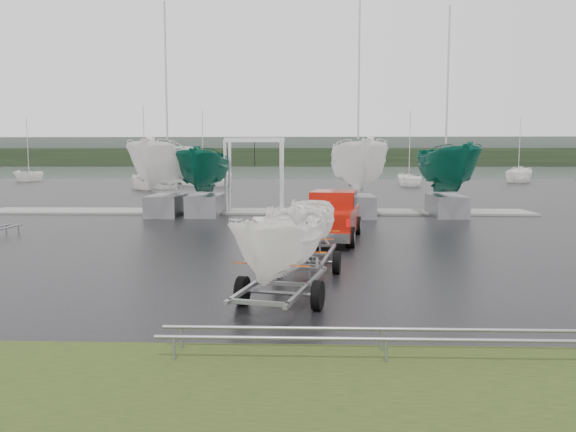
{
  "coord_description": "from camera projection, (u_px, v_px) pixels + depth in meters",
  "views": [
    {
      "loc": [
        2.81,
        -17.93,
        3.06
      ],
      "look_at": [
        2.2,
        -0.25,
        1.2
      ],
      "focal_mm": 35.0,
      "sensor_mm": 36.0,
      "label": 1
    }
  ],
  "objects": [
    {
      "name": "ground_plane",
      "position": [
        221.0,
        252.0,
        18.24
      ],
      "size": [
        120.0,
        120.0,
        0.0
      ],
      "primitive_type": "plane",
      "color": "black",
      "rests_on": "ground"
    },
    {
      "name": "lake",
      "position": [
        294.0,
        172.0,
        117.63
      ],
      "size": [
        300.0,
        300.0,
        0.0
      ],
      "primitive_type": "plane",
      "color": "gray",
      "rests_on": "ground"
    },
    {
      "name": "grass_verge",
      "position": [
        91.0,
        393.0,
        7.31
      ],
      "size": [
        40.0,
        40.0,
        0.0
      ],
      "primitive_type": "plane",
      "color": "#222F12",
      "rests_on": "ground"
    },
    {
      "name": "dock",
      "position": [
        257.0,
        212.0,
        31.15
      ],
      "size": [
        30.0,
        3.0,
        0.12
      ],
      "primitive_type": "cube",
      "color": "gray",
      "rests_on": "ground"
    },
    {
      "name": "treeline",
      "position": [
        299.0,
        157.0,
        186.89
      ],
      "size": [
        300.0,
        8.0,
        6.0
      ],
      "primitive_type": "cube",
      "color": "black",
      "rests_on": "ground"
    },
    {
      "name": "far_hill",
      "position": [
        299.0,
        152.0,
        194.64
      ],
      "size": [
        300.0,
        6.0,
        10.0
      ],
      "primitive_type": "cube",
      "color": "#4C5651",
      "rests_on": "ground"
    },
    {
      "name": "pickup_truck",
      "position": [
        332.0,
        214.0,
        21.03
      ],
      "size": [
        2.58,
        5.52,
        1.77
      ],
      "rotation": [
        0.0,
        0.0,
        -0.15
      ],
      "color": "#921108",
      "rests_on": "ground"
    },
    {
      "name": "trailer_hitched",
      "position": [
        308.0,
        185.0,
        14.89
      ],
      "size": [
        1.85,
        3.74,
        4.26
      ],
      "rotation": [
        0.0,
        0.0,
        -0.15
      ],
      "color": "gray",
      "rests_on": "ground"
    },
    {
      "name": "trailer_parked",
      "position": [
        282.0,
        187.0,
        11.42
      ],
      "size": [
        1.96,
        3.77,
        4.5
      ],
      "rotation": [
        0.0,
        0.0,
        -0.23
      ],
      "color": "gray",
      "rests_on": "ground"
    },
    {
      "name": "boat_hoist",
      "position": [
        255.0,
        164.0,
        30.88
      ],
      "size": [
        3.3,
        2.18,
        4.12
      ],
      "color": "silver",
      "rests_on": "ground"
    },
    {
      "name": "keelboat_0",
      "position": [
        165.0,
        129.0,
        28.86
      ],
      "size": [
        2.82,
        3.2,
        11.0
      ],
      "color": "gray",
      "rests_on": "ground"
    },
    {
      "name": "keelboat_1",
      "position": [
        205.0,
        142.0,
        29.06
      ],
      "size": [
        2.41,
        3.2,
        7.5
      ],
      "color": "gray",
      "rests_on": "ground"
    },
    {
      "name": "keelboat_2",
      "position": [
        359.0,
        129.0,
        28.52
      ],
      "size": [
        2.81,
        3.2,
        10.99
      ],
      "color": "gray",
      "rests_on": "ground"
    },
    {
      "name": "keelboat_3",
      "position": [
        448.0,
        136.0,
        28.7
      ],
      "size": [
        2.59,
        3.2,
        10.77
      ],
      "color": "gray",
      "rests_on": "ground"
    },
    {
      "name": "mast_rack_2",
      "position": [
        384.0,
        334.0,
        8.62
      ],
      "size": [
        7.0,
        0.56,
        0.06
      ],
      "color": "gray",
      "rests_on": "ground"
    },
    {
      "name": "moored_boat_0",
      "position": [
        145.0,
        189.0,
        54.46
      ],
      "size": [
        3.14,
        3.18,
        11.19
      ],
      "rotation": [
        0.0,
        0.0,
        0.38
      ],
      "color": "white",
      "rests_on": "ground"
    },
    {
      "name": "moored_boat_1",
      "position": [
        203.0,
        186.0,
        60.06
      ],
      "size": [
        3.75,
        3.72,
        11.62
      ],
      "rotation": [
        0.0,
        0.0,
        4.23
      ],
      "color": "white",
      "rests_on": "ground"
    },
    {
      "name": "moored_boat_2",
      "position": [
        409.0,
        186.0,
        59.54
      ],
      "size": [
        2.16,
        2.21,
        10.67
      ],
      "rotation": [
        0.0,
        0.0,
        3.22
      ],
      "color": "white",
      "rests_on": "ground"
    },
    {
      "name": "moored_boat_3",
      "position": [
        518.0,
        182.0,
        69.14
      ],
      "size": [
        3.89,
        3.92,
        11.8
      ],
      "rotation": [
        0.0,
        0.0,
        2.66
      ],
      "color": "white",
      "rests_on": "ground"
    },
    {
      "name": "moored_boat_4",
      "position": [
        29.0,
        181.0,
        71.57
      ],
      "size": [
        2.26,
        2.32,
        10.89
      ],
      "rotation": [
        0.0,
        0.0,
        6.24
      ],
      "color": "white",
      "rests_on": "ground"
    }
  ]
}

